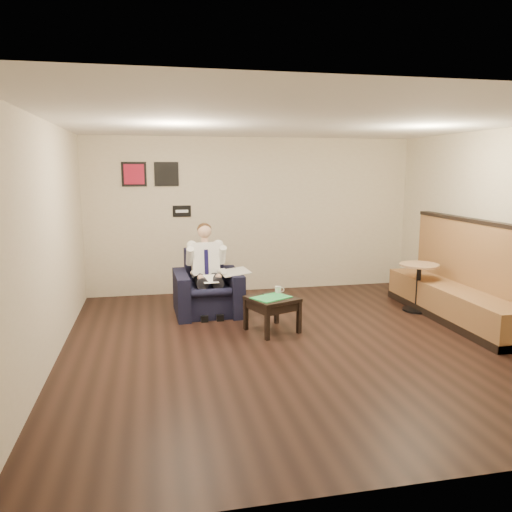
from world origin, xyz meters
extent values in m
plane|color=black|center=(0.00, 0.00, 0.00)|extent=(6.00, 6.00, 0.00)
cube|color=beige|center=(0.00, 3.00, 1.40)|extent=(6.00, 0.02, 2.80)
cube|color=beige|center=(0.00, -3.00, 1.40)|extent=(6.00, 0.02, 2.80)
cube|color=beige|center=(-3.00, 0.00, 1.40)|extent=(0.02, 6.00, 2.80)
cube|color=beige|center=(3.00, 0.00, 1.40)|extent=(0.02, 6.00, 2.80)
cube|color=white|center=(0.00, 0.00, 2.80)|extent=(6.00, 6.00, 0.02)
cube|color=black|center=(-1.30, 2.98, 1.50)|extent=(0.32, 0.02, 0.20)
cube|color=#B31631|center=(-2.10, 2.98, 2.15)|extent=(0.42, 0.03, 0.42)
cube|color=black|center=(-1.55, 2.98, 2.15)|extent=(0.42, 0.03, 0.42)
cube|color=black|center=(-1.01, 1.63, 0.49)|extent=(1.04, 1.04, 0.98)
cube|color=white|center=(-1.00, 1.40, 0.60)|extent=(0.25, 0.34, 0.01)
cube|color=silver|center=(-0.60, 1.54, 0.66)|extent=(0.47, 0.56, 0.01)
cube|color=black|center=(-0.23, 0.55, 0.24)|extent=(0.78, 0.78, 0.49)
cube|color=#27C459|center=(-0.26, 0.52, 0.50)|extent=(0.60, 0.54, 0.01)
cylinder|color=white|center=(-0.10, 0.75, 0.54)|extent=(0.12, 0.12, 0.10)
cube|color=black|center=(-0.25, 0.73, 0.49)|extent=(0.16, 0.10, 0.01)
cube|color=brown|center=(2.59, 0.55, 0.74)|extent=(0.69, 2.90, 1.48)
cylinder|color=tan|center=(2.28, 1.08, 0.38)|extent=(0.65, 0.65, 0.76)
camera|label=1|loc=(-1.83, -5.95, 2.24)|focal=35.00mm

